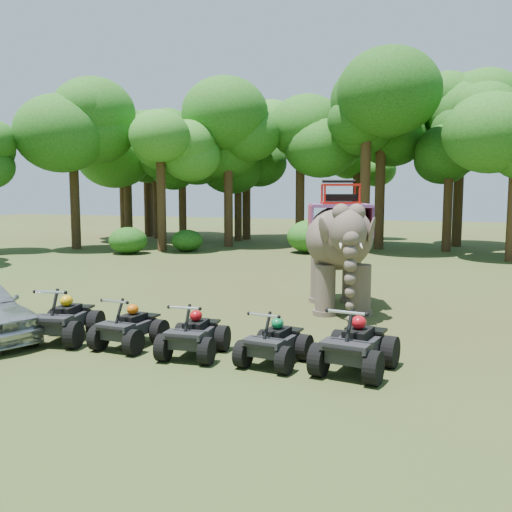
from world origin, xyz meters
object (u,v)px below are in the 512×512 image
at_px(atv_0, 64,313).
at_px(atv_2, 194,329).
at_px(atv_4, 356,338).
at_px(atv_1, 129,321).
at_px(atv_3, 274,336).
at_px(elephant, 340,245).

height_order(atv_0, atv_2, atv_0).
bearing_deg(atv_0, atv_4, -10.15).
bearing_deg(atv_4, atv_2, -169.99).
height_order(atv_1, atv_3, atv_1).
relative_size(elephant, atv_4, 2.51).
bearing_deg(atv_2, elephant, 67.07).
relative_size(elephant, atv_0, 2.57).
bearing_deg(atv_1, atv_2, -1.24).
bearing_deg(atv_1, atv_3, 2.06).
relative_size(elephant, atv_2, 2.82).
relative_size(atv_0, atv_3, 1.14).
height_order(elephant, atv_3, elephant).
bearing_deg(atv_2, atv_4, -3.13).
relative_size(atv_0, atv_1, 1.12).
distance_m(atv_3, atv_4, 1.69).
distance_m(elephant, atv_2, 6.51).
height_order(elephant, atv_4, elephant).
height_order(elephant, atv_0, elephant).
bearing_deg(atv_0, elephant, 37.13).
bearing_deg(atv_4, atv_1, -172.16).
relative_size(atv_1, atv_3, 1.02).
bearing_deg(atv_4, elephant, 112.93).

